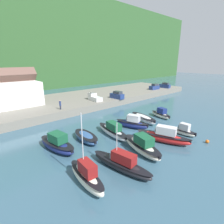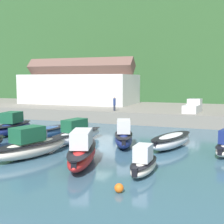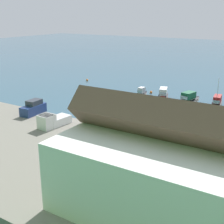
{
  "view_description": "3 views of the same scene",
  "coord_description": "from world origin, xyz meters",
  "px_view_note": "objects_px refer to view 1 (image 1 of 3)",
  "views": [
    {
      "loc": [
        -21.89,
        -18.19,
        12.47
      ],
      "look_at": [
        1.39,
        7.43,
        2.16
      ],
      "focal_mm": 28.0,
      "sensor_mm": 36.0,
      "label": 1
    },
    {
      "loc": [
        11.76,
        -26.33,
        6.56
      ],
      "look_at": [
        -3.34,
        12.68,
        2.15
      ],
      "focal_mm": 50.0,
      "sensor_mm": 36.0,
      "label": 2
    },
    {
      "loc": [
        -21.7,
        49.99,
        16.59
      ],
      "look_at": [
        3.62,
        9.55,
        1.39
      ],
      "focal_mm": 50.0,
      "sensor_mm": 36.0,
      "label": 3
    }
  ],
  "objects_px": {
    "moored_boat_0": "(57,144)",
    "moored_boat_5": "(161,114)",
    "moored_boat_1": "(86,137)",
    "mooring_buoy_1": "(207,141)",
    "moored_boat_2": "(113,131)",
    "moored_boat_3": "(132,123)",
    "person_on_quay": "(60,105)",
    "moored_boat_7": "(121,163)",
    "pickup_truck_0": "(94,97)",
    "parked_car_0": "(165,86)",
    "parked_car_1": "(154,87)",
    "moored_boat_9": "(163,136)",
    "moored_boat_10": "(183,131)",
    "moored_boat_8": "(142,146)",
    "moored_boat_4": "(143,118)",
    "parked_car_2": "(117,95)",
    "moored_boat_6": "(86,176)"
  },
  "relations": [
    {
      "from": "moored_boat_9",
      "to": "mooring_buoy_1",
      "type": "height_order",
      "value": "moored_boat_9"
    },
    {
      "from": "moored_boat_9",
      "to": "parked_car_0",
      "type": "bearing_deg",
      "value": 13.05
    },
    {
      "from": "moored_boat_1",
      "to": "parked_car_0",
      "type": "height_order",
      "value": "parked_car_0"
    },
    {
      "from": "person_on_quay",
      "to": "moored_boat_7",
      "type": "bearing_deg",
      "value": -100.03
    },
    {
      "from": "moored_boat_3",
      "to": "moored_boat_9",
      "type": "relative_size",
      "value": 0.77
    },
    {
      "from": "moored_boat_7",
      "to": "parked_car_0",
      "type": "bearing_deg",
      "value": 18.56
    },
    {
      "from": "moored_boat_7",
      "to": "moored_boat_8",
      "type": "height_order",
      "value": "moored_boat_7"
    },
    {
      "from": "moored_boat_4",
      "to": "moored_boat_10",
      "type": "distance_m",
      "value": 8.94
    },
    {
      "from": "moored_boat_4",
      "to": "moored_boat_10",
      "type": "relative_size",
      "value": 1.69
    },
    {
      "from": "moored_boat_5",
      "to": "parked_car_2",
      "type": "relative_size",
      "value": 1.34
    },
    {
      "from": "moored_boat_3",
      "to": "parked_car_1",
      "type": "distance_m",
      "value": 37.15
    },
    {
      "from": "moored_boat_7",
      "to": "pickup_truck_0",
      "type": "bearing_deg",
      "value": 51.14
    },
    {
      "from": "moored_boat_0",
      "to": "pickup_truck_0",
      "type": "relative_size",
      "value": 1.53
    },
    {
      "from": "moored_boat_3",
      "to": "parked_car_1",
      "type": "bearing_deg",
      "value": 9.31
    },
    {
      "from": "moored_boat_4",
      "to": "moored_boat_10",
      "type": "height_order",
      "value": "moored_boat_10"
    },
    {
      "from": "parked_car_1",
      "to": "pickup_truck_0",
      "type": "distance_m",
      "value": 28.1
    },
    {
      "from": "moored_boat_2",
      "to": "moored_boat_4",
      "type": "relative_size",
      "value": 1.09
    },
    {
      "from": "moored_boat_4",
      "to": "moored_boat_9",
      "type": "distance_m",
      "value": 9.82
    },
    {
      "from": "moored_boat_9",
      "to": "parked_car_0",
      "type": "relative_size",
      "value": 2.0
    },
    {
      "from": "moored_boat_4",
      "to": "moored_boat_8",
      "type": "distance_m",
      "value": 13.07
    },
    {
      "from": "moored_boat_5",
      "to": "moored_boat_10",
      "type": "height_order",
      "value": "moored_boat_5"
    },
    {
      "from": "moored_boat_8",
      "to": "moored_boat_3",
      "type": "bearing_deg",
      "value": 64.82
    },
    {
      "from": "moored_boat_10",
      "to": "person_on_quay",
      "type": "bearing_deg",
      "value": 115.19
    },
    {
      "from": "moored_boat_1",
      "to": "parked_car_1",
      "type": "distance_m",
      "value": 45.36
    },
    {
      "from": "moored_boat_4",
      "to": "moored_boat_6",
      "type": "bearing_deg",
      "value": -143.26
    },
    {
      "from": "moored_boat_4",
      "to": "pickup_truck_0",
      "type": "distance_m",
      "value": 17.3
    },
    {
      "from": "moored_boat_8",
      "to": "parked_car_0",
      "type": "relative_size",
      "value": 1.83
    },
    {
      "from": "moored_boat_1",
      "to": "moored_boat_8",
      "type": "distance_m",
      "value": 9.15
    },
    {
      "from": "moored_boat_2",
      "to": "moored_boat_3",
      "type": "relative_size",
      "value": 1.25
    },
    {
      "from": "moored_boat_0",
      "to": "parked_car_1",
      "type": "distance_m",
      "value": 49.82
    },
    {
      "from": "pickup_truck_0",
      "to": "person_on_quay",
      "type": "distance_m",
      "value": 11.68
    },
    {
      "from": "person_on_quay",
      "to": "mooring_buoy_1",
      "type": "bearing_deg",
      "value": -68.76
    },
    {
      "from": "moored_boat_7",
      "to": "pickup_truck_0",
      "type": "relative_size",
      "value": 1.74
    },
    {
      "from": "moored_boat_1",
      "to": "moored_boat_10",
      "type": "bearing_deg",
      "value": -27.55
    },
    {
      "from": "moored_boat_0",
      "to": "moored_boat_5",
      "type": "bearing_deg",
      "value": -12.01
    },
    {
      "from": "parked_car_1",
      "to": "person_on_quay",
      "type": "height_order",
      "value": "parked_car_1"
    },
    {
      "from": "moored_boat_1",
      "to": "mooring_buoy_1",
      "type": "bearing_deg",
      "value": -38.39
    },
    {
      "from": "moored_boat_2",
      "to": "person_on_quay",
      "type": "distance_m",
      "value": 15.86
    },
    {
      "from": "moored_boat_5",
      "to": "moored_boat_3",
      "type": "bearing_deg",
      "value": -166.07
    },
    {
      "from": "moored_boat_0",
      "to": "moored_boat_5",
      "type": "xyz_separation_m",
      "value": [
        24.16,
        -1.53,
        -0.2
      ]
    },
    {
      "from": "moored_boat_9",
      "to": "moored_boat_6",
      "type": "bearing_deg",
      "value": 162.09
    },
    {
      "from": "moored_boat_8",
      "to": "parked_car_1",
      "type": "height_order",
      "value": "parked_car_1"
    },
    {
      "from": "parked_car_2",
      "to": "pickup_truck_0",
      "type": "relative_size",
      "value": 0.88
    },
    {
      "from": "moored_boat_1",
      "to": "moored_boat_4",
      "type": "height_order",
      "value": "moored_boat_4"
    },
    {
      "from": "moored_boat_10",
      "to": "parked_car_0",
      "type": "distance_m",
      "value": 43.02
    },
    {
      "from": "moored_boat_7",
      "to": "moored_boat_9",
      "type": "relative_size",
      "value": 0.98
    },
    {
      "from": "moored_boat_7",
      "to": "parked_car_1",
      "type": "xyz_separation_m",
      "value": [
        43.64,
        25.65,
        1.81
      ]
    },
    {
      "from": "moored_boat_4",
      "to": "moored_boat_8",
      "type": "xyz_separation_m",
      "value": [
        -10.4,
        -7.91,
        0.25
      ]
    },
    {
      "from": "moored_boat_4",
      "to": "person_on_quay",
      "type": "bearing_deg",
      "value": 142.09
    },
    {
      "from": "moored_boat_9",
      "to": "moored_boat_0",
      "type": "bearing_deg",
      "value": 128.78
    }
  ]
}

